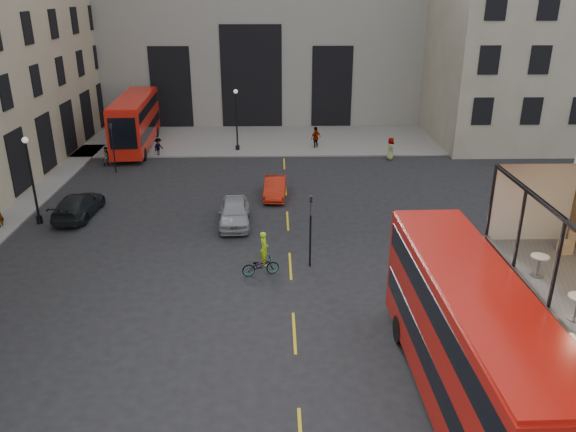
{
  "coord_description": "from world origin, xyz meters",
  "views": [
    {
      "loc": [
        -2.72,
        -13.6,
        13.19
      ],
      "look_at": [
        -2.13,
        11.43,
        3.0
      ],
      "focal_mm": 35.0,
      "sensor_mm": 36.0,
      "label": 1
    }
  ],
  "objects_px": {
    "car_b": "(275,188)",
    "pedestrian_d": "(390,149)",
    "bus_near": "(470,339)",
    "traffic_light_far": "(113,142)",
    "cafe_table_far": "(539,263)",
    "street_lamp_a": "(33,186)",
    "traffic_light_near": "(311,222)",
    "car_c": "(78,205)",
    "pedestrian_b": "(159,147)",
    "cyclist": "(264,248)",
    "bus_far": "(135,120)",
    "cafe_chair_d": "(566,246)",
    "pedestrian_a": "(107,157)",
    "street_lamp_b": "(237,124)",
    "pedestrian_c": "(316,138)",
    "bicycle": "(260,266)",
    "car_a": "(234,212)"
  },
  "relations": [
    {
      "from": "car_b",
      "to": "pedestrian_d",
      "type": "xyz_separation_m",
      "value": [
        9.53,
        8.74,
        0.26
      ]
    },
    {
      "from": "car_b",
      "to": "bus_near",
      "type": "bearing_deg",
      "value": -70.07
    },
    {
      "from": "traffic_light_far",
      "to": "cafe_table_far",
      "type": "distance_m",
      "value": 33.16
    },
    {
      "from": "street_lamp_a",
      "to": "cafe_table_far",
      "type": "height_order",
      "value": "street_lamp_a"
    },
    {
      "from": "traffic_light_near",
      "to": "car_c",
      "type": "bearing_deg",
      "value": 153.06
    },
    {
      "from": "car_c",
      "to": "pedestrian_b",
      "type": "bearing_deg",
      "value": -97.41
    },
    {
      "from": "traffic_light_near",
      "to": "pedestrian_d",
      "type": "height_order",
      "value": "traffic_light_near"
    },
    {
      "from": "cyclist",
      "to": "street_lamp_a",
      "type": "bearing_deg",
      "value": 56.75
    },
    {
      "from": "bus_far",
      "to": "pedestrian_b",
      "type": "relative_size",
      "value": 7.24
    },
    {
      "from": "pedestrian_d",
      "to": "cafe_chair_d",
      "type": "height_order",
      "value": "cafe_chair_d"
    },
    {
      "from": "car_b",
      "to": "pedestrian_a",
      "type": "relative_size",
      "value": 2.52
    },
    {
      "from": "traffic_light_near",
      "to": "pedestrian_b",
      "type": "height_order",
      "value": "traffic_light_near"
    },
    {
      "from": "street_lamp_b",
      "to": "street_lamp_a",
      "type": "bearing_deg",
      "value": -124.51
    },
    {
      "from": "pedestrian_b",
      "to": "cafe_chair_d",
      "type": "height_order",
      "value": "cafe_chair_d"
    },
    {
      "from": "cyclist",
      "to": "pedestrian_c",
      "type": "bearing_deg",
      "value": -21.06
    },
    {
      "from": "car_c",
      "to": "cafe_chair_d",
      "type": "relative_size",
      "value": 6.29
    },
    {
      "from": "bus_far",
      "to": "pedestrian_c",
      "type": "relative_size",
      "value": 5.83
    },
    {
      "from": "pedestrian_b",
      "to": "cafe_chair_d",
      "type": "xyz_separation_m",
      "value": [
        19.9,
        -28.55,
        4.05
      ]
    },
    {
      "from": "car_b",
      "to": "pedestrian_b",
      "type": "distance_m",
      "value": 14.06
    },
    {
      "from": "bus_near",
      "to": "car_b",
      "type": "xyz_separation_m",
      "value": [
        -6.25,
        20.86,
        -2.07
      ]
    },
    {
      "from": "pedestrian_a",
      "to": "cafe_table_far",
      "type": "relative_size",
      "value": 2.23
    },
    {
      "from": "car_c",
      "to": "bicycle",
      "type": "distance_m",
      "value": 13.96
    },
    {
      "from": "pedestrian_c",
      "to": "car_b",
      "type": "bearing_deg",
      "value": 32.3
    },
    {
      "from": "bus_far",
      "to": "pedestrian_d",
      "type": "xyz_separation_m",
      "value": [
        21.71,
        -4.16,
        -1.62
      ]
    },
    {
      "from": "pedestrian_b",
      "to": "cafe_table_far",
      "type": "bearing_deg",
      "value": -120.56
    },
    {
      "from": "bicycle",
      "to": "cafe_table_far",
      "type": "distance_m",
      "value": 13.58
    },
    {
      "from": "car_b",
      "to": "cyclist",
      "type": "relative_size",
      "value": 2.22
    },
    {
      "from": "bicycle",
      "to": "street_lamp_a",
      "type": "bearing_deg",
      "value": 50.24
    },
    {
      "from": "traffic_light_far",
      "to": "pedestrian_b",
      "type": "xyz_separation_m",
      "value": [
        2.48,
        4.41,
        -1.63
      ]
    },
    {
      "from": "pedestrian_d",
      "to": "bus_near",
      "type": "bearing_deg",
      "value": 164.19
    },
    {
      "from": "bus_near",
      "to": "pedestrian_c",
      "type": "xyz_separation_m",
      "value": [
        -2.64,
        33.14,
        -1.74
      ]
    },
    {
      "from": "bicycle",
      "to": "pedestrian_b",
      "type": "xyz_separation_m",
      "value": [
        -9.02,
        21.3,
        0.31
      ]
    },
    {
      "from": "bus_far",
      "to": "pedestrian_a",
      "type": "distance_m",
      "value": 5.88
    },
    {
      "from": "car_a",
      "to": "street_lamp_b",
      "type": "bearing_deg",
      "value": 90.17
    },
    {
      "from": "bus_far",
      "to": "bicycle",
      "type": "xyz_separation_m",
      "value": [
        11.42,
        -24.09,
        -2.06
      ]
    },
    {
      "from": "cafe_table_far",
      "to": "pedestrian_d",
      "type": "bearing_deg",
      "value": 87.78
    },
    {
      "from": "traffic_light_far",
      "to": "street_lamp_a",
      "type": "height_order",
      "value": "street_lamp_a"
    },
    {
      "from": "traffic_light_far",
      "to": "cyclist",
      "type": "xyz_separation_m",
      "value": [
        11.67,
        -15.75,
        -1.53
      ]
    },
    {
      "from": "traffic_light_near",
      "to": "pedestrian_d",
      "type": "relative_size",
      "value": 2.07
    },
    {
      "from": "bus_near",
      "to": "car_a",
      "type": "height_order",
      "value": "bus_near"
    },
    {
      "from": "cafe_chair_d",
      "to": "pedestrian_a",
      "type": "bearing_deg",
      "value": 132.22
    },
    {
      "from": "traffic_light_near",
      "to": "street_lamp_a",
      "type": "height_order",
      "value": "street_lamp_a"
    },
    {
      "from": "cyclist",
      "to": "pedestrian_c",
      "type": "xyz_separation_m",
      "value": [
        4.19,
        22.33,
        0.09
      ]
    },
    {
      "from": "car_c",
      "to": "cyclist",
      "type": "xyz_separation_m",
      "value": [
        11.62,
        -6.84,
        0.17
      ]
    },
    {
      "from": "street_lamp_b",
      "to": "car_c",
      "type": "xyz_separation_m",
      "value": [
        -8.95,
        -14.91,
        -1.67
      ]
    },
    {
      "from": "pedestrian_d",
      "to": "cafe_chair_d",
      "type": "xyz_separation_m",
      "value": [
        0.6,
        -27.18,
        3.92
      ]
    },
    {
      "from": "car_a",
      "to": "pedestrian_a",
      "type": "relative_size",
      "value": 2.83
    },
    {
      "from": "traffic_light_near",
      "to": "street_lamp_a",
      "type": "xyz_separation_m",
      "value": [
        -16.0,
        6.0,
        -0.03
      ]
    },
    {
      "from": "street_lamp_a",
      "to": "car_b",
      "type": "xyz_separation_m",
      "value": [
        14.25,
        4.3,
        -1.74
      ]
    },
    {
      "from": "pedestrian_b",
      "to": "cyclist",
      "type": "bearing_deg",
      "value": -127.1
    }
  ]
}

